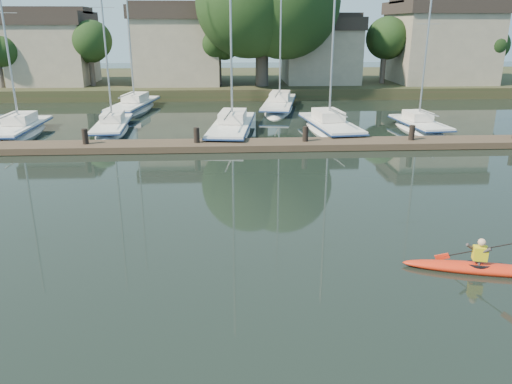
{
  "coord_description": "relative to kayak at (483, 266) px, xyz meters",
  "views": [
    {
      "loc": [
        -1.26,
        -12.96,
        6.53
      ],
      "look_at": [
        -0.37,
        2.85,
        1.2
      ],
      "focal_mm": 35.0,
      "sensor_mm": 36.0,
      "label": 1
    }
  ],
  "objects": [
    {
      "name": "sailboat_1",
      "position": [
        -14.43,
        20.15,
        -0.34
      ],
      "size": [
        2.48,
        8.04,
        12.97
      ],
      "rotation": [
        0.0,
        0.0,
        0.07
      ],
      "color": "white",
      "rests_on": "ground"
    },
    {
      "name": "sailboat_4",
      "position": [
        5.43,
        19.34,
        -0.35
      ],
      "size": [
        2.65,
        6.91,
        11.48
      ],
      "rotation": [
        0.0,
        0.0,
        0.09
      ],
      "color": "white",
      "rests_on": "ground"
    },
    {
      "name": "kayak",
      "position": [
        0.0,
        0.0,
        0.0
      ],
      "size": [
        4.36,
        1.6,
        1.39
      ],
      "rotation": [
        0.0,
        0.0,
        -0.24
      ],
      "color": "#DA4410",
      "rests_on": "ground"
    },
    {
      "name": "shore",
      "position": [
        -4.1,
        41.2,
        3.06
      ],
      "size": [
        90.0,
        25.25,
        12.75
      ],
      "color": "#243219",
      "rests_on": "ground"
    },
    {
      "name": "sailboat_5",
      "position": [
        -14.49,
        28.35,
        -0.36
      ],
      "size": [
        3.56,
        9.71,
        15.72
      ],
      "rotation": [
        0.0,
        0.0,
        -0.14
      ],
      "color": "white",
      "rests_on": "ground"
    },
    {
      "name": "sailboat_6",
      "position": [
        -2.81,
        28.37,
        -0.37
      ],
      "size": [
        4.19,
        11.01,
        17.14
      ],
      "rotation": [
        0.0,
        0.0,
        -0.18
      ],
      "color": "white",
      "rests_on": "ground"
    },
    {
      "name": "dock",
      "position": [
        -5.71,
        14.91,
        0.04
      ],
      "size": [
        34.0,
        2.0,
        1.8
      ],
      "color": "#4E3C2C",
      "rests_on": "ground"
    },
    {
      "name": "sailboat_0",
      "position": [
        -20.0,
        19.28,
        -0.37
      ],
      "size": [
        2.23,
        7.91,
        12.55
      ],
      "rotation": [
        0.0,
        0.0,
        0.0
      ],
      "color": "white",
      "rests_on": "ground"
    },
    {
      "name": "sailboat_2",
      "position": [
        -6.75,
        18.93,
        -0.37
      ],
      "size": [
        3.55,
        10.16,
        16.47
      ],
      "rotation": [
        0.0,
        0.0,
        -0.13
      ],
      "color": "white",
      "rests_on": "ground"
    },
    {
      "name": "ground",
      "position": [
        -5.71,
        0.91,
        -0.17
      ],
      "size": [
        160.0,
        160.0,
        0.0
      ],
      "primitive_type": "plane",
      "color": "black",
      "rests_on": "ground"
    },
    {
      "name": "sailboat_3",
      "position": [
        -0.48,
        19.15,
        -0.38
      ],
      "size": [
        3.33,
        8.95,
        14.08
      ],
      "rotation": [
        0.0,
        0.0,
        0.12
      ],
      "color": "white",
      "rests_on": "ground"
    }
  ]
}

